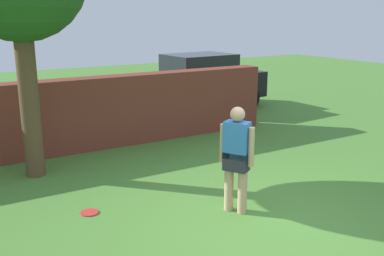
{
  "coord_description": "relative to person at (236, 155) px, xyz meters",
  "views": [
    {
      "loc": [
        -3.84,
        -4.55,
        2.91
      ],
      "look_at": [
        -0.05,
        1.81,
        1.0
      ],
      "focal_mm": 41.5,
      "sensor_mm": 36.0,
      "label": 1
    }
  ],
  "objects": [
    {
      "name": "person",
      "position": [
        0.0,
        0.0,
        0.0
      ],
      "size": [
        0.37,
        0.48,
        1.62
      ],
      "rotation": [
        0.0,
        0.0,
        2.11
      ],
      "color": "tan",
      "rests_on": "ground"
    },
    {
      "name": "frisbee_red",
      "position": [
        -1.93,
        1.07,
        -0.89
      ],
      "size": [
        0.27,
        0.27,
        0.02
      ],
      "primitive_type": "cylinder",
      "color": "red",
      "rests_on": "ground"
    },
    {
      "name": "ground_plane",
      "position": [
        0.09,
        -0.45,
        -0.9
      ],
      "size": [
        40.0,
        40.0,
        0.0
      ],
      "primitive_type": "plane",
      "color": "#4C8433"
    },
    {
      "name": "car",
      "position": [
        3.44,
        6.62,
        -0.04
      ],
      "size": [
        4.31,
        2.16,
        1.72
      ],
      "rotation": [
        0.0,
        0.0,
        0.07
      ],
      "color": "black",
      "rests_on": "ground"
    },
    {
      "name": "brick_wall",
      "position": [
        -1.41,
        4.27,
        -0.11
      ],
      "size": [
        10.1,
        0.5,
        1.58
      ],
      "primitive_type": "cube",
      "color": "brown",
      "rests_on": "ground"
    }
  ]
}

